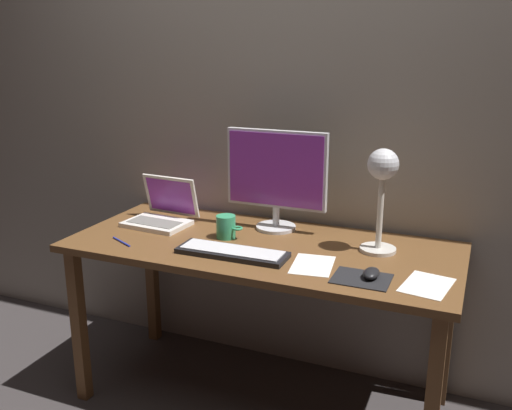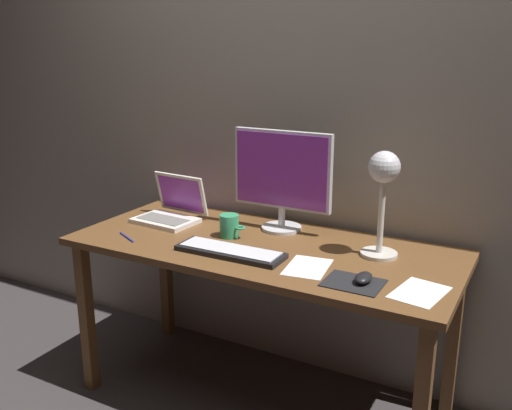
{
  "view_description": "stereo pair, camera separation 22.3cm",
  "coord_description": "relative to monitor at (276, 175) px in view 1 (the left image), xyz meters",
  "views": [
    {
      "loc": [
        0.82,
        -2.03,
        1.54
      ],
      "look_at": [
        -0.0,
        -0.05,
        0.92
      ],
      "focal_mm": 39.55,
      "sensor_mm": 36.0,
      "label": 1
    },
    {
      "loc": [
        1.02,
        -1.93,
        1.54
      ],
      "look_at": [
        -0.0,
        -0.05,
        0.92
      ],
      "focal_mm": 39.55,
      "sensor_mm": 36.0,
      "label": 2
    }
  ],
  "objects": [
    {
      "name": "mousepad",
      "position": [
        0.48,
        -0.41,
        -0.25
      ],
      "size": [
        0.2,
        0.16,
        0.0
      ],
      "primitive_type": "cube",
      "color": "black",
      "rests_on": "desk"
    },
    {
      "name": "ground_plane",
      "position": [
        0.02,
        -0.21,
        -0.99
      ],
      "size": [
        4.8,
        4.8,
        0.0
      ],
      "primitive_type": "plane",
      "color": "#383333",
      "rests_on": "ground"
    },
    {
      "name": "desk",
      "position": [
        0.02,
        -0.21,
        -0.33
      ],
      "size": [
        1.6,
        0.7,
        0.74
      ],
      "color": "brown",
      "rests_on": "ground"
    },
    {
      "name": "coffee_mug",
      "position": [
        -0.15,
        -0.19,
        -0.2
      ],
      "size": [
        0.12,
        0.08,
        0.1
      ],
      "color": "#339966",
      "rests_on": "desk"
    },
    {
      "name": "paper_sheet_by_keyboard",
      "position": [
        0.28,
        -0.35,
        -0.25
      ],
      "size": [
        0.18,
        0.23,
        0.0
      ],
      "primitive_type": "cube",
      "rotation": [
        0.0,
        0.0,
        0.14
      ],
      "color": "white",
      "rests_on": "desk"
    },
    {
      "name": "laptop",
      "position": [
        -0.51,
        -0.11,
        -0.19
      ],
      "size": [
        0.3,
        0.26,
        0.21
      ],
      "color": "silver",
      "rests_on": "desk"
    },
    {
      "name": "paper_sheet_near_mouse",
      "position": [
        0.69,
        -0.37,
        -0.25
      ],
      "size": [
        0.18,
        0.23,
        0.0
      ],
      "primitive_type": "cube",
      "rotation": [
        0.0,
        0.0,
        -0.17
      ],
      "color": "white",
      "rests_on": "desk"
    },
    {
      "name": "desk_lamp",
      "position": [
        0.47,
        -0.11,
        0.04
      ],
      "size": [
        0.14,
        0.14,
        0.41
      ],
      "color": "beige",
      "rests_on": "desk"
    },
    {
      "name": "pen",
      "position": [
        -0.53,
        -0.42,
        -0.24
      ],
      "size": [
        0.13,
        0.07,
        0.01
      ],
      "primitive_type": "cylinder",
      "rotation": [
        0.0,
        1.57,
        -0.47
      ],
      "color": "#2633A5",
      "rests_on": "desk"
    },
    {
      "name": "monitor",
      "position": [
        0.0,
        0.0,
        0.0
      ],
      "size": [
        0.45,
        0.18,
        0.44
      ],
      "color": "silver",
      "rests_on": "desk"
    },
    {
      "name": "mouse",
      "position": [
        0.51,
        -0.39,
        -0.23
      ],
      "size": [
        0.06,
        0.1,
        0.03
      ],
      "primitive_type": "ellipsoid",
      "color": "black",
      "rests_on": "mousepad"
    },
    {
      "name": "keyboard_main",
      "position": [
        -0.04,
        -0.37,
        -0.24
      ],
      "size": [
        0.44,
        0.14,
        0.03
      ],
      "color": "black",
      "rests_on": "desk"
    },
    {
      "name": "back_wall",
      "position": [
        0.02,
        0.19,
        0.31
      ],
      "size": [
        4.8,
        0.06,
        2.6
      ],
      "primitive_type": "cube",
      "color": "gray",
      "rests_on": "ground"
    }
  ]
}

